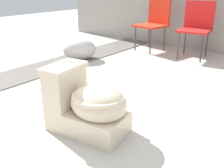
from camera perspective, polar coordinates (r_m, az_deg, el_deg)
The scene contains 6 objects.
ground_plane at distance 2.30m, azimuth -7.75°, elevation -7.24°, with size 14.00×14.00×0.00m, color #B7B2A8.
gravel_strip at distance 3.56m, azimuth -17.12°, elevation 2.58°, with size 0.56×8.00×0.01m, color #605B56.
toilet at distance 2.00m, azimuth -5.26°, elevation -4.58°, with size 0.68×0.46×0.52m.
folding_chair_left at distance 4.53m, azimuth 9.27°, elevation 13.68°, with size 0.52×0.52×0.83m.
folding_chair_middle at distance 4.23m, azimuth 17.99°, elevation 12.42°, with size 0.49×0.49×0.83m.
boulder_near at distance 3.97m, azimuth -7.12°, elevation 7.50°, with size 0.49×0.37×0.31m, color #B7B2AD.
Camera 1 is at (1.49, -1.38, 1.09)m, focal length 42.00 mm.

